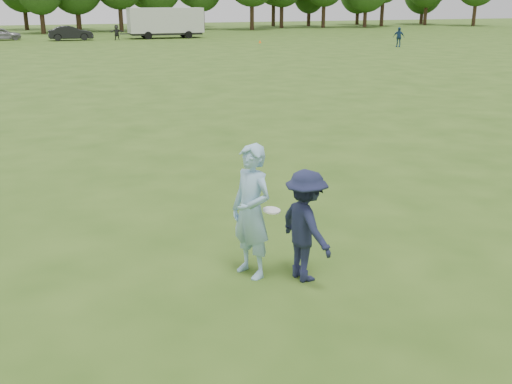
# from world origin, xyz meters

# --- Properties ---
(ground) EXTENTS (200.00, 200.00, 0.00)m
(ground) POSITION_xyz_m (0.00, 0.00, 0.00)
(ground) COLOR #2F4D15
(ground) RESTS_ON ground
(thrower) EXTENTS (0.76, 0.91, 2.13)m
(thrower) POSITION_xyz_m (-0.52, 0.22, 1.06)
(thrower) COLOR #8EBBDB
(thrower) RESTS_ON ground
(defender) EXTENTS (0.84, 1.23, 1.77)m
(defender) POSITION_xyz_m (0.21, -0.20, 0.88)
(defender) COLOR #1B1F3C
(defender) RESTS_ON ground
(player_far_b) EXTENTS (1.01, 1.01, 1.72)m
(player_far_b) POSITION_xyz_m (27.76, 39.52, 0.86)
(player_far_b) COLOR navy
(player_far_b) RESTS_ON ground
(player_far_d) EXTENTS (1.52, 0.75, 1.57)m
(player_far_d) POSITION_xyz_m (5.27, 57.66, 0.78)
(player_far_d) COLOR #2A2A2A
(player_far_d) RESTS_ON ground
(car_e) EXTENTS (4.03, 2.02, 1.32)m
(car_e) POSITION_xyz_m (-6.06, 61.27, 0.66)
(car_e) COLOR gray
(car_e) RESTS_ON ground
(car_f) EXTENTS (4.47, 1.57, 1.47)m
(car_f) POSITION_xyz_m (0.70, 58.70, 0.74)
(car_f) COLOR black
(car_f) RESTS_ON ground
(field_cone) EXTENTS (0.28, 0.28, 0.30)m
(field_cone) POSITION_xyz_m (17.80, 48.42, 0.15)
(field_cone) COLOR #FF5E0D
(field_cone) RESTS_ON ground
(disc_in_play) EXTENTS (0.32, 0.32, 0.06)m
(disc_in_play) POSITION_xyz_m (-0.28, -0.03, 1.14)
(disc_in_play) COLOR white
(disc_in_play) RESTS_ON ground
(cargo_trailer) EXTENTS (9.00, 2.75, 3.20)m
(cargo_trailer) POSITION_xyz_m (10.75, 58.85, 1.78)
(cargo_trailer) COLOR silver
(cargo_trailer) RESTS_ON ground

